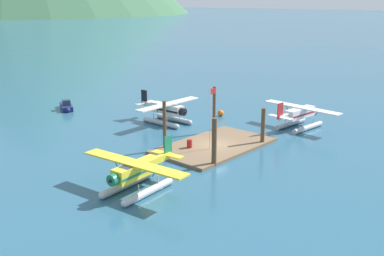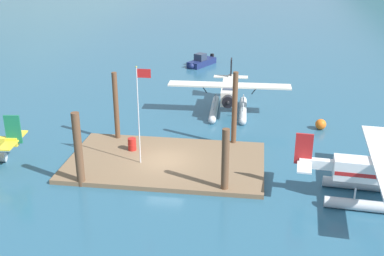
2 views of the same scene
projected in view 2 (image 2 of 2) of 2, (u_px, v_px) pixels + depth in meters
ground_plane at (166, 164)px, 32.11m from camera, size 1200.00×1200.00×0.00m
dock_platform at (166, 162)px, 32.06m from camera, size 13.17×7.75×0.30m
piling_near_left at (78, 150)px, 28.47m from camera, size 0.49×0.49×4.77m
piling_near_right at (225, 162)px, 27.72m from camera, size 0.45×0.45×4.11m
piling_far_left at (116, 108)px, 34.75m from camera, size 0.38×0.38×5.34m
piling_far_right at (235, 110)px, 33.87m from camera, size 0.38×0.38×5.60m
flagpole at (140, 105)px, 30.12m from camera, size 0.95×0.10×6.59m
fuel_drum at (132, 144)px, 33.36m from camera, size 0.62×0.62×0.88m
mooring_buoy at (321, 124)px, 37.81m from camera, size 0.86×0.86×0.86m
seaplane_white_stbd_aft at (377, 177)px, 27.00m from camera, size 7.97×10.48×3.84m
seaplane_cream_bow_right at (229, 96)px, 40.95m from camera, size 10.44×7.98×3.84m
boat_navy_open_north at (201, 62)px, 56.90m from camera, size 3.25×4.47×1.50m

